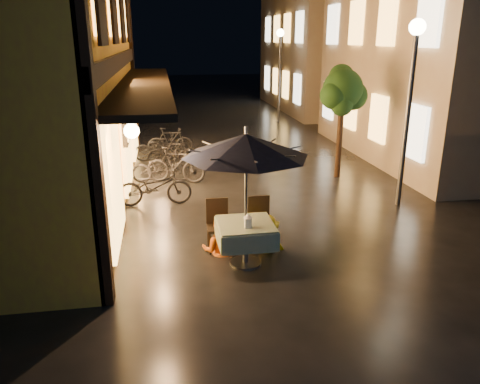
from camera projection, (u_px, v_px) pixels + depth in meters
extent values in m
plane|color=black|center=(302.00, 248.00, 8.96)|extent=(90.00, 90.00, 0.00)
cube|color=orange|center=(16.00, 53.00, 10.71)|extent=(4.50, 11.00, 7.00)
cube|color=black|center=(119.00, 61.00, 11.13)|extent=(0.12, 11.00, 0.35)
cube|color=black|center=(144.00, 84.00, 11.39)|extent=(1.20, 10.50, 0.12)
cube|color=#FFB54D|center=(120.00, 7.00, 12.13)|extent=(0.10, 0.90, 1.50)
cube|color=#FFB54D|center=(126.00, 12.00, 14.48)|extent=(0.10, 0.90, 1.50)
cube|color=#FFB54D|center=(114.00, 179.00, 8.45)|extent=(0.10, 2.20, 2.40)
cube|color=#FFB54D|center=(126.00, 140.00, 11.73)|extent=(0.10, 2.20, 2.40)
cube|color=#FFB54D|center=(133.00, 117.00, 15.01)|extent=(0.10, 2.20, 2.40)
cube|color=#AB9F89|center=(471.00, 57.00, 15.21)|extent=(7.00, 9.00, 6.50)
cube|color=#FFB54D|center=(416.00, 132.00, 12.11)|extent=(0.10, 1.00, 1.40)
cube|color=#FFB54D|center=(429.00, 17.00, 11.23)|extent=(0.10, 1.00, 1.40)
cube|color=#FFB54D|center=(378.00, 119.00, 14.17)|extent=(0.10, 1.00, 1.40)
cube|color=#FFB54D|center=(387.00, 20.00, 13.29)|extent=(0.10, 1.00, 1.40)
cube|color=#FFB54D|center=(350.00, 108.00, 16.23)|extent=(0.10, 1.00, 1.40)
cube|color=#FFB54D|center=(356.00, 23.00, 15.35)|extent=(0.10, 1.00, 1.40)
cube|color=#FFB54D|center=(328.00, 100.00, 18.29)|extent=(0.10, 1.00, 1.40)
cube|color=#FFB54D|center=(333.00, 25.00, 17.41)|extent=(0.10, 1.00, 1.40)
cube|color=#AB9F89|center=(341.00, 44.00, 25.90)|extent=(7.00, 10.00, 7.00)
cube|color=#FFB54D|center=(297.00, 89.00, 22.41)|extent=(0.10, 1.00, 1.40)
cube|color=#FFB54D|center=(299.00, 27.00, 21.54)|extent=(0.10, 1.00, 1.40)
cube|color=#FFB54D|center=(285.00, 85.00, 24.47)|extent=(0.10, 1.00, 1.40)
cube|color=#FFB54D|center=(287.00, 28.00, 23.60)|extent=(0.10, 1.00, 1.40)
cube|color=#FFB54D|center=(275.00, 81.00, 26.53)|extent=(0.10, 1.00, 1.40)
cube|color=#FFB54D|center=(277.00, 29.00, 25.66)|extent=(0.10, 1.00, 1.40)
cube|color=#FFB54D|center=(267.00, 78.00, 28.59)|extent=(0.10, 1.00, 1.40)
cube|color=#FFB54D|center=(268.00, 30.00, 27.72)|extent=(0.10, 1.00, 1.40)
cylinder|color=black|center=(339.00, 139.00, 13.21)|extent=(0.16, 0.16, 2.20)
sphere|color=black|center=(343.00, 89.00, 12.77)|extent=(1.10, 1.10, 1.10)
sphere|color=black|center=(353.00, 96.00, 12.98)|extent=(0.80, 0.80, 0.80)
sphere|color=black|center=(334.00, 95.00, 12.63)|extent=(0.76, 0.76, 0.76)
sphere|color=black|center=(341.00, 77.00, 12.97)|extent=(0.70, 0.70, 0.70)
sphere|color=black|center=(342.00, 105.00, 12.65)|extent=(0.60, 0.60, 0.60)
cylinder|color=#59595E|center=(407.00, 122.00, 10.68)|extent=(0.12, 0.12, 4.00)
sphere|color=beige|center=(417.00, 27.00, 10.04)|extent=(0.36, 0.36, 0.36)
cylinder|color=#59595E|center=(279.00, 79.00, 21.92)|extent=(0.12, 0.12, 4.00)
sphere|color=beige|center=(280.00, 33.00, 21.28)|extent=(0.36, 0.36, 0.36)
cylinder|color=#59595E|center=(246.00, 245.00, 8.22)|extent=(0.10, 0.10, 0.72)
cylinder|color=#59595E|center=(246.00, 263.00, 8.32)|extent=(0.56, 0.56, 0.04)
cube|color=#2F5A39|center=(246.00, 225.00, 8.09)|extent=(0.95, 0.95, 0.06)
cube|color=#2F5A39|center=(272.00, 232.00, 8.22)|extent=(0.04, 0.95, 0.33)
cube|color=#2F5A39|center=(219.00, 235.00, 8.07)|extent=(0.04, 0.95, 0.33)
cube|color=#2F5A39|center=(241.00, 223.00, 8.59)|extent=(0.95, 0.04, 0.33)
cube|color=#2F5A39|center=(251.00, 245.00, 7.70)|extent=(0.95, 0.04, 0.33)
cylinder|color=#59595E|center=(246.00, 203.00, 7.97)|extent=(0.05, 0.05, 2.30)
cone|color=black|center=(246.00, 145.00, 7.65)|extent=(2.13, 2.13, 0.38)
cylinder|color=#59595E|center=(246.00, 130.00, 7.58)|extent=(0.06, 0.06, 0.12)
cube|color=black|center=(218.00, 228.00, 8.73)|extent=(0.42, 0.42, 0.05)
cube|color=black|center=(217.00, 212.00, 8.83)|extent=(0.42, 0.04, 0.55)
cylinder|color=black|center=(210.00, 244.00, 8.61)|extent=(0.04, 0.04, 0.43)
cylinder|color=black|center=(229.00, 243.00, 8.67)|extent=(0.04, 0.04, 0.43)
cylinder|color=black|center=(208.00, 236.00, 8.95)|extent=(0.04, 0.04, 0.43)
cylinder|color=black|center=(227.00, 235.00, 9.00)|extent=(0.04, 0.04, 0.43)
cube|color=black|center=(260.00, 225.00, 8.86)|extent=(0.42, 0.42, 0.05)
cube|color=black|center=(258.00, 209.00, 8.96)|extent=(0.42, 0.04, 0.55)
cylinder|color=black|center=(253.00, 241.00, 8.74)|extent=(0.04, 0.04, 0.43)
cylinder|color=black|center=(272.00, 240.00, 8.79)|extent=(0.04, 0.04, 0.43)
cylinder|color=black|center=(249.00, 233.00, 9.07)|extent=(0.04, 0.04, 0.43)
cylinder|color=black|center=(267.00, 232.00, 9.13)|extent=(0.04, 0.04, 0.43)
cube|color=white|center=(248.00, 223.00, 7.86)|extent=(0.11, 0.11, 0.18)
cube|color=#FFD88C|center=(248.00, 223.00, 7.86)|extent=(0.07, 0.07, 0.12)
cone|color=white|center=(248.00, 216.00, 7.82)|extent=(0.16, 0.16, 0.07)
imported|color=orange|center=(219.00, 216.00, 8.58)|extent=(0.81, 0.70, 1.42)
imported|color=#FFD900|center=(266.00, 216.00, 8.66)|extent=(0.90, 0.55, 1.36)
imported|color=black|center=(154.00, 186.00, 11.13)|extent=(1.76, 0.62, 0.92)
imported|color=black|center=(176.00, 165.00, 12.88)|extent=(1.72, 0.95, 1.00)
imported|color=black|center=(161.00, 167.00, 12.94)|extent=(1.60, 0.57, 0.84)
imported|color=black|center=(172.00, 153.00, 14.36)|extent=(1.58, 0.62, 0.92)
imported|color=black|center=(159.00, 147.00, 15.31)|extent=(1.71, 0.86, 0.86)
imported|color=black|center=(170.00, 141.00, 16.02)|extent=(1.55, 0.46, 0.93)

